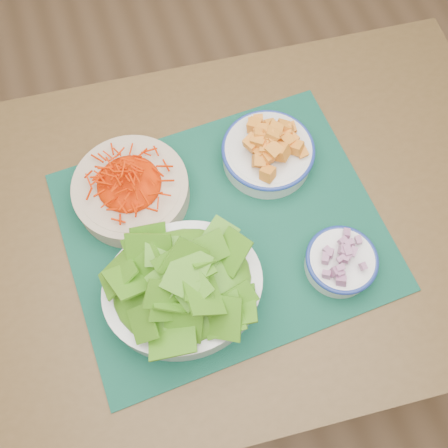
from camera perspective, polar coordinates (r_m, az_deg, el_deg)
The scene contains 7 objects.
ground at distance 1.68m, azimuth 1.33°, elevation -16.37°, with size 4.00×4.00×0.00m, color #906A46.
table at distance 1.09m, azimuth 0.92°, elevation -1.75°, with size 1.28×0.91×0.75m.
placemat at distance 0.99m, azimuth 0.00°, elevation -0.72°, with size 0.61×0.50×0.00m, color #093427.
carrot_bowl at distance 0.99m, azimuth -10.66°, elevation 4.19°, with size 0.25×0.25×0.09m.
squash_bowl at distance 1.02m, azimuth 5.09°, elevation 8.51°, with size 0.22×0.22×0.09m.
lettuce_bowl at distance 0.88m, azimuth -4.80°, elevation -6.85°, with size 0.30×0.25×0.14m.
onion_bowl at distance 0.95m, azimuth 13.25°, elevation -4.11°, with size 0.14×0.14×0.07m.
Camera 1 is at (-0.10, -0.17, 1.67)m, focal length 40.00 mm.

